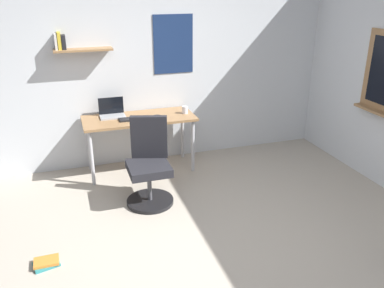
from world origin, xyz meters
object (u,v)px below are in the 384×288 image
(book_stack_on_floor, at_px, (46,263))
(coffee_mug, at_px, (185,110))
(laptop, at_px, (112,112))
(computer_mouse, at_px, (157,116))
(desk, at_px, (139,123))
(keyboard, at_px, (135,119))
(office_chair, at_px, (149,167))

(book_stack_on_floor, bearing_deg, coffee_mug, 42.49)
(laptop, xyz_separation_m, book_stack_on_floor, (-0.86, -1.78, -0.75))
(laptop, height_order, coffee_mug, laptop)
(laptop, xyz_separation_m, computer_mouse, (0.52, -0.21, -0.04))
(desk, relative_size, laptop, 4.47)
(desk, xyz_separation_m, keyboard, (-0.07, -0.07, 0.09))
(coffee_mug, bearing_deg, keyboard, -175.68)
(coffee_mug, bearing_deg, book_stack_on_floor, -137.51)
(desk, bearing_deg, keyboard, -133.55)
(book_stack_on_floor, bearing_deg, office_chair, 36.74)
(keyboard, bearing_deg, laptop, 138.50)
(office_chair, relative_size, computer_mouse, 9.13)
(laptop, bearing_deg, office_chair, -75.26)
(laptop, bearing_deg, computer_mouse, -22.32)
(laptop, relative_size, keyboard, 0.84)
(desk, distance_m, coffee_mug, 0.61)
(office_chair, height_order, book_stack_on_floor, office_chair)
(office_chair, distance_m, computer_mouse, 0.85)
(laptop, bearing_deg, keyboard, -41.50)
(coffee_mug, bearing_deg, laptop, 169.69)
(desk, xyz_separation_m, computer_mouse, (0.21, -0.07, 0.10))
(computer_mouse, height_order, coffee_mug, coffee_mug)
(computer_mouse, bearing_deg, coffee_mug, 7.46)
(desk, xyz_separation_m, coffee_mug, (0.59, -0.02, 0.12))
(keyboard, bearing_deg, computer_mouse, 0.00)
(office_chair, distance_m, keyboard, 0.81)
(laptop, distance_m, book_stack_on_floor, 2.12)
(keyboard, xyz_separation_m, computer_mouse, (0.28, 0.00, 0.01))
(desk, bearing_deg, laptop, 155.57)
(coffee_mug, height_order, book_stack_on_floor, coffee_mug)
(office_chair, height_order, keyboard, office_chair)
(book_stack_on_floor, bearing_deg, desk, 54.43)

